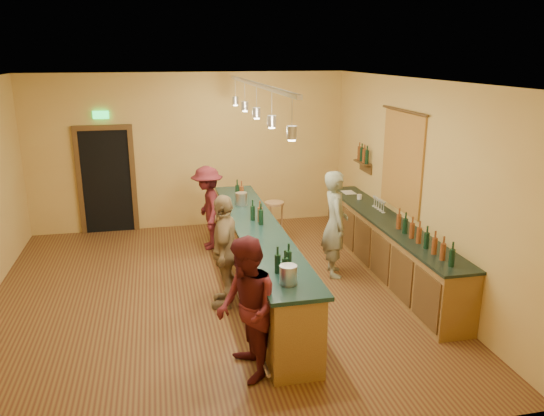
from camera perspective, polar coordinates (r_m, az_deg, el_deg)
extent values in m
plane|color=#562918|center=(8.29, -6.64, -9.23)|extent=(7.00, 7.00, 0.00)
cube|color=silver|center=(7.49, -7.46, 13.43)|extent=(6.50, 7.00, 0.02)
cube|color=tan|center=(11.15, -8.81, 6.02)|extent=(6.50, 0.02, 3.20)
cube|color=tan|center=(4.47, -2.53, -9.77)|extent=(6.50, 0.02, 3.20)
cube|color=tan|center=(8.65, 14.95, 2.67)|extent=(0.02, 7.00, 3.20)
cube|color=black|center=(11.27, -17.34, 2.71)|extent=(0.95, 0.06, 2.10)
cube|color=#523B18|center=(11.31, -19.99, 2.51)|extent=(0.10, 0.08, 2.10)
cube|color=#523B18|center=(11.21, -14.67, 2.86)|extent=(0.10, 0.08, 2.10)
cube|color=#523B18|center=(11.05, -17.83, 8.23)|extent=(1.15, 0.08, 0.10)
cube|color=#19E54C|center=(11.01, -17.95, 9.51)|extent=(0.30, 0.04, 0.15)
cube|color=#9F3C1F|center=(8.93, 13.80, 4.82)|extent=(0.03, 1.40, 1.60)
cube|color=#523B18|center=(10.31, 9.71, 4.85)|extent=(0.16, 0.55, 0.03)
cube|color=#523B18|center=(10.35, 10.05, 4.32)|extent=(0.03, 0.55, 0.18)
cube|color=brown|center=(9.03, 12.26, -4.21)|extent=(0.55, 4.50, 0.90)
cube|color=black|center=(8.88, 12.44, -1.37)|extent=(0.60, 4.55, 0.04)
cylinder|color=silver|center=(10.00, 9.40, 1.19)|extent=(0.09, 0.09, 0.09)
cube|color=silver|center=(10.45, 8.23, 1.67)|extent=(0.22, 0.30, 0.01)
cube|color=brown|center=(8.18, -1.54, -5.65)|extent=(0.60, 5.00, 1.00)
cube|color=#132B27|center=(8.00, -1.56, -2.16)|extent=(0.70, 5.10, 0.05)
cylinder|color=silver|center=(8.27, -3.99, -8.08)|extent=(0.05, 5.00, 0.05)
cylinder|color=silver|center=(6.03, 1.76, -7.18)|extent=(0.20, 0.20, 0.22)
cylinder|color=silver|center=(9.08, -3.31, 0.98)|extent=(0.20, 0.20, 0.22)
cube|color=silver|center=(7.60, -1.69, 13.15)|extent=(0.06, 4.60, 0.05)
cylinder|color=silver|center=(5.67, 2.17, 10.12)|extent=(0.01, 0.01, 0.35)
cylinder|color=#A5A5AD|center=(5.69, 2.15, 8.11)|extent=(0.11, 0.11, 0.14)
cylinder|color=#FFEABF|center=(5.70, 2.14, 7.32)|extent=(0.08, 0.08, 0.02)
cylinder|color=silver|center=(6.63, -0.03, 11.04)|extent=(0.01, 0.01, 0.35)
cylinder|color=#A5A5AD|center=(6.66, -0.03, 9.33)|extent=(0.11, 0.11, 0.14)
cylinder|color=#FFEABF|center=(6.67, -0.03, 8.64)|extent=(0.08, 0.08, 0.02)
cylinder|color=silver|center=(7.61, -1.68, 11.72)|extent=(0.01, 0.01, 0.35)
cylinder|color=#A5A5AD|center=(7.63, -1.67, 10.22)|extent=(0.11, 0.11, 0.14)
cylinder|color=#FFEABF|center=(7.64, -1.66, 9.63)|extent=(0.08, 0.08, 0.02)
cylinder|color=silver|center=(8.59, -2.96, 12.24)|extent=(0.01, 0.01, 0.35)
cylinder|color=#A5A5AD|center=(8.61, -2.94, 10.91)|extent=(0.11, 0.11, 0.14)
cylinder|color=#FFEABF|center=(8.62, -2.93, 10.38)|extent=(0.08, 0.08, 0.02)
cylinder|color=silver|center=(9.58, -3.97, 12.64)|extent=(0.01, 0.01, 0.35)
cylinder|color=#A5A5AD|center=(9.59, -3.95, 11.45)|extent=(0.11, 0.11, 0.14)
cylinder|color=#FFEABF|center=(9.60, -3.94, 10.98)|extent=(0.08, 0.08, 0.02)
imported|color=gray|center=(8.70, 6.80, -1.71)|extent=(0.51, 0.70, 1.77)
imported|color=#59191E|center=(5.99, -2.76, -10.86)|extent=(0.70, 0.86, 1.66)
imported|color=#997A51|center=(7.64, -5.09, -4.63)|extent=(0.63, 1.05, 1.67)
imported|color=#59191E|center=(9.95, -6.91, 0.02)|extent=(0.62, 1.04, 1.57)
cylinder|color=#A9814C|center=(10.28, 0.28, 0.53)|extent=(0.38, 0.38, 0.04)
cylinder|color=#A9814C|center=(10.43, 1.05, -1.49)|extent=(0.04, 0.04, 0.74)
cylinder|color=#A9814C|center=(10.50, -0.26, -1.36)|extent=(0.04, 0.04, 0.74)
cylinder|color=#A9814C|center=(10.27, 0.03, -1.78)|extent=(0.04, 0.04, 0.74)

